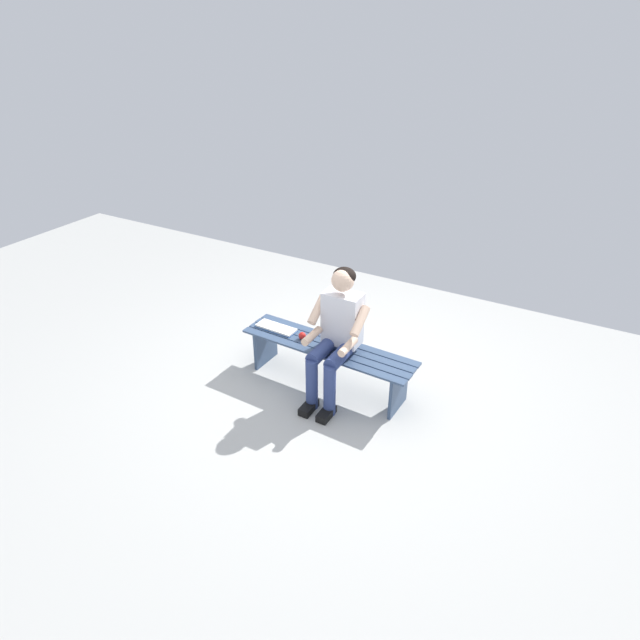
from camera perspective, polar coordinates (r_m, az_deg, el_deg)
ground_plane at (r=5.16m, az=-14.94°, el=-9.15°), size 10.00×7.00×0.04m
bench_near at (r=5.08m, az=0.83°, el=-3.71°), size 1.72×0.46×0.44m
person_seated at (r=4.77m, az=1.71°, el=-1.25°), size 0.50×0.69×1.24m
apple at (r=5.11m, az=-1.89°, el=-1.68°), size 0.07×0.07×0.07m
book_open at (r=5.30m, az=-4.64°, el=-0.84°), size 0.42×0.17×0.02m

